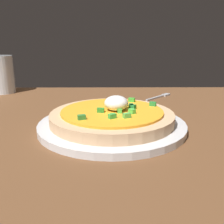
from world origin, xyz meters
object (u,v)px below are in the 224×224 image
object	(u,v)px
pizza	(112,116)
cup_near	(1,76)
plate	(112,125)
fork	(160,96)

from	to	relation	value
pizza	cup_near	xyz separation A→B (cm)	(-34.02, 33.63, 2.62)
plate	cup_near	xyz separation A→B (cm)	(-33.97, 33.62, 4.49)
cup_near	fork	world-z (taller)	cup_near
pizza	cup_near	size ratio (longest dim) A/B	2.04
pizza	fork	xyz separation A→B (cm)	(14.12, 26.50, -2.24)
pizza	plate	bearing A→B (deg)	176.49
cup_near	pizza	bearing A→B (deg)	-44.67
plate	cup_near	bearing A→B (deg)	135.29
plate	pizza	world-z (taller)	pizza
fork	cup_near	bearing A→B (deg)	124.99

